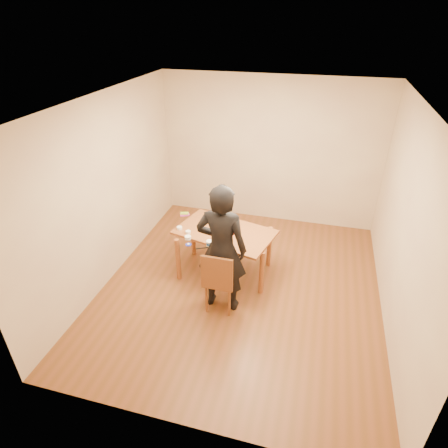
% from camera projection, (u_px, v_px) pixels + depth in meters
% --- Properties ---
extents(room_shell, '(4.00, 4.50, 2.70)m').
position_uv_depth(room_shell, '(248.00, 196.00, 5.23)').
color(room_shell, brown).
rests_on(room_shell, ground).
extents(dining_table, '(1.58, 1.16, 0.04)m').
position_uv_depth(dining_table, '(225.00, 232.00, 5.59)').
color(dining_table, brown).
rests_on(dining_table, floor).
extents(dining_chair, '(0.37, 0.37, 0.04)m').
position_uv_depth(dining_chair, '(221.00, 280.00, 5.05)').
color(dining_chair, brown).
rests_on(dining_chair, floor).
extents(cake_plate, '(0.26, 0.26, 0.02)m').
position_uv_depth(cake_plate, '(227.00, 231.00, 5.56)').
color(cake_plate, '#B10B11').
rests_on(cake_plate, dining_table).
extents(cake, '(0.19, 0.19, 0.06)m').
position_uv_depth(cake, '(227.00, 229.00, 5.54)').
color(cake, white).
rests_on(cake, cake_plate).
extents(frosting_dome, '(0.19, 0.19, 0.03)m').
position_uv_depth(frosting_dome, '(227.00, 226.00, 5.51)').
color(frosting_dome, white).
rests_on(frosting_dome, cake).
extents(frosting_tub, '(0.09, 0.09, 0.08)m').
position_uv_depth(frosting_tub, '(210.00, 243.00, 5.21)').
color(frosting_tub, white).
rests_on(frosting_tub, dining_table).
extents(frosting_lid, '(0.08, 0.08, 0.01)m').
position_uv_depth(frosting_lid, '(188.00, 245.00, 5.26)').
color(frosting_lid, '#1925A7').
rests_on(frosting_lid, dining_table).
extents(frosting_dollop, '(0.04, 0.04, 0.02)m').
position_uv_depth(frosting_dollop, '(188.00, 244.00, 5.25)').
color(frosting_dollop, white).
rests_on(frosting_dollop, frosting_lid).
extents(ramekin_green, '(0.09, 0.09, 0.04)m').
position_uv_depth(ramekin_green, '(188.00, 237.00, 5.39)').
color(ramekin_green, white).
rests_on(ramekin_green, dining_table).
extents(ramekin_yellow, '(0.08, 0.08, 0.04)m').
position_uv_depth(ramekin_yellow, '(188.00, 232.00, 5.52)').
color(ramekin_yellow, white).
rests_on(ramekin_yellow, dining_table).
extents(ramekin_multi, '(0.08, 0.08, 0.04)m').
position_uv_depth(ramekin_multi, '(180.00, 228.00, 5.62)').
color(ramekin_multi, white).
rests_on(ramekin_multi, dining_table).
extents(candy_box_pink, '(0.16, 0.13, 0.02)m').
position_uv_depth(candy_box_pink, '(185.00, 215.00, 6.00)').
color(candy_box_pink, '#E7369D').
rests_on(candy_box_pink, dining_table).
extents(candy_box_green, '(0.15, 0.10, 0.02)m').
position_uv_depth(candy_box_green, '(184.00, 213.00, 5.99)').
color(candy_box_green, green).
rests_on(candy_box_green, candy_box_pink).
extents(spatula, '(0.16, 0.09, 0.01)m').
position_uv_depth(spatula, '(202.00, 248.00, 5.18)').
color(spatula, black).
rests_on(spatula, dining_table).
extents(person, '(0.67, 0.44, 1.84)m').
position_uv_depth(person, '(222.00, 250.00, 4.85)').
color(person, black).
rests_on(person, floor).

